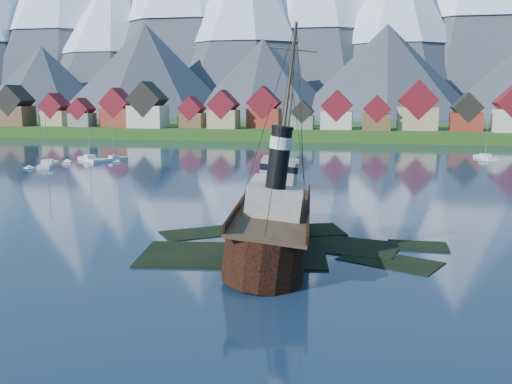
% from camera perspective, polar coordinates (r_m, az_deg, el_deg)
% --- Properties ---
extents(ground, '(1400.00, 1400.00, 0.00)m').
position_cam_1_polar(ground, '(57.39, 1.11, -6.01)').
color(ground, '#16283D').
rests_on(ground, ground).
extents(shoal, '(31.71, 21.24, 1.14)m').
position_cam_1_polar(shoal, '(59.27, 3.18, -5.86)').
color(shoal, black).
rests_on(shoal, ground).
extents(shore_bank, '(600.00, 80.00, 3.20)m').
position_cam_1_polar(shore_bank, '(225.12, 8.78, 5.72)').
color(shore_bank, '#1E4E16').
rests_on(shore_bank, ground).
extents(seawall, '(600.00, 2.50, 2.00)m').
position_cam_1_polar(seawall, '(187.27, 8.26, 4.92)').
color(seawall, '#3F3D38').
rests_on(seawall, ground).
extents(town, '(250.96, 16.69, 17.30)m').
position_cam_1_polar(town, '(211.04, -0.49, 8.01)').
color(town, maroon).
rests_on(town, ground).
extents(mountains, '(965.00, 340.00, 205.00)m').
position_cam_1_polar(mountains, '(540.78, 10.50, 17.49)').
color(mountains, '#2D333D').
rests_on(mountains, ground).
extents(tugboat_wreck, '(6.85, 29.50, 23.38)m').
position_cam_1_polar(tugboat_wreck, '(58.42, 1.67, -2.75)').
color(tugboat_wreck, black).
rests_on(tugboat_wreck, ground).
extents(sailboat_a, '(5.85, 10.54, 12.54)m').
position_cam_1_polar(sailboat_a, '(131.78, -20.09, 2.52)').
color(sailboat_a, silver).
rests_on(sailboat_a, ground).
extents(sailboat_b, '(4.89, 7.06, 10.23)m').
position_cam_1_polar(sailboat_b, '(139.41, -14.02, 3.18)').
color(sailboat_b, silver).
rests_on(sailboat_b, ground).
extents(sailboat_c, '(8.72, 7.90, 12.16)m').
position_cam_1_polar(sailboat_c, '(139.33, -16.26, 3.09)').
color(sailboat_c, silver).
rests_on(sailboat_c, ground).
extents(sailboat_e, '(4.10, 9.61, 10.83)m').
position_cam_1_polar(sailboat_e, '(148.55, 21.94, 3.15)').
color(sailboat_e, silver).
rests_on(sailboat_e, ground).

